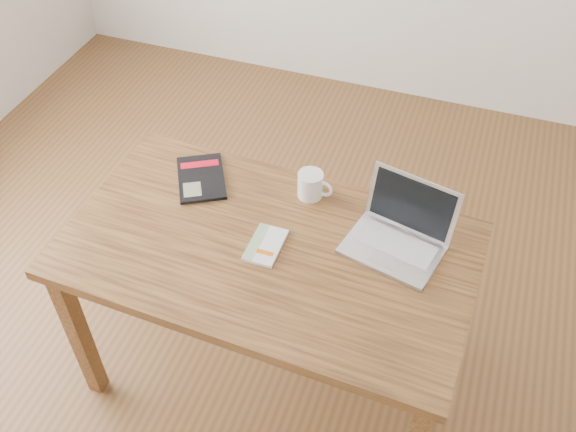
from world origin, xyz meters
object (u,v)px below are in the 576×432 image
(desk, at_px, (268,264))
(coffee_mug, at_px, (311,185))
(white_guidebook, at_px, (265,245))
(black_guidebook, at_px, (201,178))
(laptop, at_px, (399,233))

(desk, height_order, coffee_mug, coffee_mug)
(coffee_mug, bearing_deg, desk, -96.23)
(white_guidebook, relative_size, black_guidebook, 0.57)
(white_guidebook, bearing_deg, desk, 41.65)
(coffee_mug, bearing_deg, laptop, -14.32)
(desk, height_order, black_guidebook, black_guidebook)
(desk, bearing_deg, coffee_mug, 80.60)
(black_guidebook, height_order, laptop, laptop)
(black_guidebook, xyz_separation_m, laptop, (0.75, -0.07, 0.04))
(white_guidebook, bearing_deg, coffee_mug, 77.50)
(desk, height_order, laptop, laptop)
(white_guidebook, relative_size, laptop, 0.48)
(black_guidebook, xyz_separation_m, coffee_mug, (0.40, 0.05, 0.04))
(laptop, bearing_deg, desk, -145.39)
(desk, bearing_deg, black_guidebook, 148.88)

